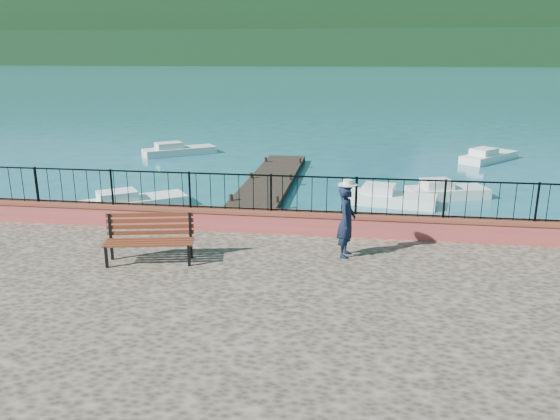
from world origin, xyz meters
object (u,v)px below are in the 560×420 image
(person, at_px, (346,221))
(boat_2, at_px, (448,188))
(boat_3, at_px, (179,148))
(park_bench, at_px, (150,249))
(boat_1, at_px, (392,195))
(boat_5, at_px, (489,154))
(boat_0, at_px, (133,199))

(person, distance_m, boat_2, 11.55)
(boat_2, height_order, boat_3, same)
(person, bearing_deg, boat_3, 37.43)
(park_bench, xyz_separation_m, boat_1, (5.97, 10.28, -1.12))
(park_bench, distance_m, boat_1, 11.94)
(boat_1, height_order, boat_5, same)
(boat_0, distance_m, boat_2, 12.75)
(boat_0, height_order, boat_1, same)
(park_bench, bearing_deg, boat_3, 95.16)
(boat_2, bearing_deg, boat_3, 133.78)
(park_bench, distance_m, person, 4.53)
(park_bench, distance_m, boat_0, 9.16)
(boat_5, bearing_deg, boat_0, 169.31)
(boat_0, height_order, boat_3, same)
(boat_0, xyz_separation_m, boat_5, (15.77, 12.27, 0.00))
(park_bench, xyz_separation_m, boat_3, (-5.95, 19.90, -1.12))
(person, relative_size, boat_1, 0.50)
(park_bench, relative_size, boat_3, 0.49)
(person, bearing_deg, park_bench, 111.96)
(person, xyz_separation_m, boat_0, (-8.29, 7.18, -1.65))
(boat_1, bearing_deg, boat_0, -156.56)
(park_bench, height_order, boat_3, park_bench)
(boat_1, bearing_deg, boat_3, 152.68)
(park_bench, height_order, boat_1, park_bench)
(boat_3, bearing_deg, boat_2, -65.39)
(person, distance_m, boat_3, 21.58)
(boat_1, height_order, boat_2, same)
(boat_1, bearing_deg, person, -88.17)
(boat_2, relative_size, boat_5, 0.80)
(park_bench, height_order, person, person)
(park_bench, bearing_deg, boat_0, 104.03)
(boat_0, relative_size, boat_5, 0.98)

